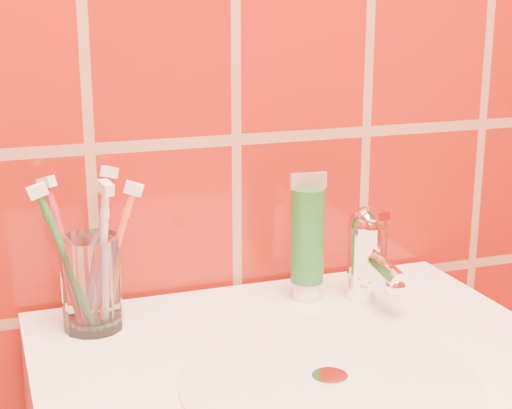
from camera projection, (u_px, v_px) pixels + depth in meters
name	position (u px, v px, depth m)	size (l,w,h in m)	color
glass_tumbler	(92.00, 283.00, 0.88)	(0.07, 0.07, 0.11)	white
toothpaste_tube	(307.00, 241.00, 0.96)	(0.05, 0.04, 0.16)	white
faucet	(369.00, 251.00, 0.97)	(0.05, 0.11, 0.12)	white
toothbrush_0	(98.00, 247.00, 0.90)	(0.06, 0.06, 0.18)	#7C418C
toothbrush_1	(103.00, 257.00, 0.87)	(0.03, 0.05, 0.18)	white
toothbrush_2	(114.00, 256.00, 0.89)	(0.07, 0.04, 0.18)	orange
toothbrush_3	(67.00, 255.00, 0.88)	(0.06, 0.06, 0.18)	#BB2835
toothbrush_4	(68.00, 261.00, 0.86)	(0.08, 0.03, 0.18)	#207937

